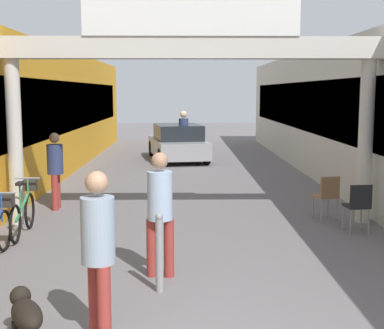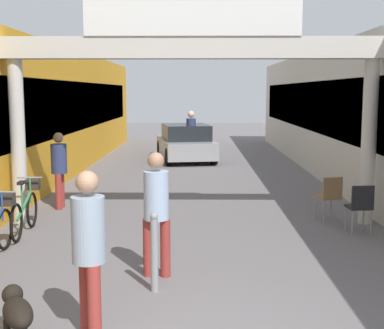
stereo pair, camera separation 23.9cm
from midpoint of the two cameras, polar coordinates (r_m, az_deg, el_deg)
The scene contains 13 objects.
storefront_left at distance 15.53m, azimuth -18.50°, elevation 5.03°, with size 3.00×26.00×3.78m.
storefront_right at distance 15.55m, azimuth 19.92°, elevation 4.97°, with size 3.00×26.00×3.78m.
arcade_sign_gateway at distance 10.14m, azimuth 0.76°, elevation 10.30°, with size 7.40×0.47×4.17m.
pedestrian_with_dog at distance 5.52m, azimuth -9.73°, elevation -8.32°, with size 0.47×0.47×1.75m.
pedestrian_companion at distance 7.28m, azimuth -2.89°, elevation -4.45°, with size 0.39×0.37×1.72m.
pedestrian_carrying_crate at distance 11.87m, azimuth -13.43°, elevation -0.09°, with size 0.35×0.38×1.66m.
pedestrian_elderly_walking at distance 19.13m, azimuth 0.26°, elevation 3.42°, with size 0.43×0.43×1.85m.
dog_on_leash at distance 5.83m, azimuth -17.03°, elevation -14.70°, with size 0.56×0.75×0.53m.
bicycle_green_farthest at distance 10.03m, azimuth -16.64°, elevation -4.58°, with size 0.46×1.69×0.98m.
bollard_post_metal at distance 6.84m, azimuth -3.03°, elevation -9.27°, with size 0.10×0.10×1.03m.
cafe_chair_black_nearer at distance 10.02m, azimuth 18.18°, elevation -4.05°, with size 0.43×0.43×0.89m.
cafe_chair_wood_farther at distance 10.80m, azimuth 15.11°, elevation -3.09°, with size 0.49×0.49×0.89m.
parked_car_silver at distance 19.86m, azimuth -0.36°, elevation 2.33°, with size 2.40×4.24×1.33m.
Camera 2 is at (0.10, -3.67, 2.52)m, focal length 50.00 mm.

